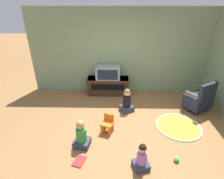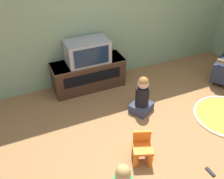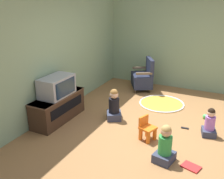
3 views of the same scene
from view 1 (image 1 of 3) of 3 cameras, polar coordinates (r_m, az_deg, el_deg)
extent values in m
plane|color=olive|center=(4.17, 4.82, -14.54)|extent=(30.00, 30.00, 0.00)
cube|color=gray|center=(5.69, 2.87, 12.13)|extent=(5.78, 0.12, 2.66)
cube|color=#382316|center=(5.75, -1.28, 1.17)|extent=(1.31, 0.46, 0.55)
cube|color=#503626|center=(5.65, -1.31, 3.60)|extent=(1.34, 0.47, 0.02)
cube|color=black|center=(5.52, -1.39, 0.76)|extent=(1.05, 0.01, 0.20)
cube|color=#939399|center=(5.56, -1.33, 5.63)|extent=(0.75, 0.43, 0.41)
cube|color=#142338|center=(5.35, -1.44, 4.79)|extent=(0.62, 0.02, 0.32)
cylinder|color=brown|center=(5.85, 25.64, -3.72)|extent=(0.04, 0.04, 0.10)
cylinder|color=brown|center=(5.44, 22.12, -5.27)|extent=(0.04, 0.04, 0.10)
cylinder|color=brown|center=(5.66, 29.04, -5.53)|extent=(0.04, 0.04, 0.10)
cylinder|color=brown|center=(5.23, 25.66, -7.30)|extent=(0.04, 0.04, 0.10)
cube|color=#1E2338|center=(5.43, 26.11, -3.36)|extent=(0.82, 0.77, 0.35)
cube|color=#1E2338|center=(5.17, 28.80, -0.53)|extent=(0.59, 0.40, 0.43)
cube|color=brown|center=(5.54, 28.45, -0.08)|extent=(0.28, 0.41, 0.05)
cube|color=brown|center=(5.09, 24.77, -1.51)|extent=(0.28, 0.41, 0.05)
cylinder|color=orange|center=(4.13, -3.30, -12.64)|extent=(0.07, 0.07, 0.26)
cylinder|color=orange|center=(4.07, -0.81, -13.28)|extent=(0.07, 0.07, 0.26)
cylinder|color=orange|center=(4.25, -2.29, -11.27)|extent=(0.07, 0.07, 0.26)
cylinder|color=orange|center=(4.19, 0.13, -11.86)|extent=(0.07, 0.07, 0.26)
cube|color=orange|center=(4.09, -1.59, -11.05)|extent=(0.33, 0.33, 0.04)
cube|color=orange|center=(4.11, -1.00, -8.98)|extent=(0.23, 0.12, 0.18)
cylinder|color=gold|center=(4.68, 20.82, -11.20)|extent=(1.09, 1.09, 0.01)
torus|color=silver|center=(4.67, 20.83, -11.15)|extent=(1.09, 1.09, 0.04)
cube|color=#33384C|center=(3.52, 9.42, -23.17)|extent=(0.33, 0.31, 0.12)
cylinder|color=#A566BF|center=(3.38, 9.67, -21.02)|extent=(0.19, 0.19, 0.27)
sphere|color=#D8AD8C|center=(3.23, 9.96, -18.55)|extent=(0.15, 0.15, 0.15)
sphere|color=black|center=(3.21, 10.00, -18.22)|extent=(0.14, 0.14, 0.14)
cube|color=#33384C|center=(4.95, 4.78, -6.09)|extent=(0.45, 0.43, 0.15)
cylinder|color=black|center=(4.83, 4.89, -3.72)|extent=(0.23, 0.23, 0.32)
sphere|color=#D8AD8C|center=(4.71, 5.00, -1.12)|extent=(0.18, 0.18, 0.18)
sphere|color=olive|center=(4.70, 5.02, -0.77)|extent=(0.17, 0.17, 0.17)
cube|color=#33384C|center=(3.91, -9.73, -16.76)|extent=(0.38, 0.34, 0.14)
cylinder|color=#2D8C3F|center=(3.76, -10.00, -14.25)|extent=(0.22, 0.22, 0.31)
sphere|color=tan|center=(3.62, -10.29, -11.39)|extent=(0.17, 0.17, 0.17)
sphere|color=tan|center=(3.60, -10.33, -11.01)|extent=(0.16, 0.16, 0.16)
sphere|color=#4CCC59|center=(3.79, 20.37, -20.61)|extent=(0.10, 0.10, 0.10)
cube|color=#B22323|center=(3.66, -10.61, -21.98)|extent=(0.27, 0.32, 0.02)
cube|color=black|center=(3.87, 9.42, -18.58)|extent=(0.05, 0.15, 0.02)
camera|label=2|loc=(1.96, -53.81, 20.68)|focal=42.00mm
camera|label=3|loc=(4.70, -65.23, 9.14)|focal=42.00mm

